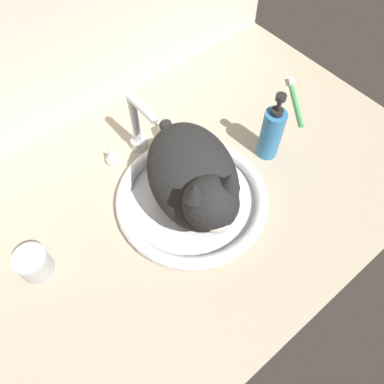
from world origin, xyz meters
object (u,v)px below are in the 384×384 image
Objects in this scene: faucet at (138,129)px; toothbrush at (296,101)px; sink_basin at (192,198)px; cat at (195,180)px; soap_pump_bottle at (271,133)px; metal_jar at (34,263)px.

faucet is 45.41cm from toothbrush.
sink_basin is 1.83× the size of faucet.
cat reaches higher than toothbrush.
toothbrush is at bearing 9.17° from sink_basin.
soap_pump_bottle reaches higher than toothbrush.
metal_jar is (-35.22, 7.36, 1.68)cm from sink_basin.
sink_basin is at bearing -11.80° from metal_jar.
toothbrush is (19.07, 7.55, -6.69)cm from soap_pump_bottle.
metal_jar is (-35.22, -13.06, -4.05)cm from faucet.
soap_pump_bottle is at bearing 2.83° from cat.
cat is (-0.68, -22.25, 4.32)cm from faucet.
metal_jar is at bearing -159.66° from faucet.
faucet is 1.27× the size of toothbrush.
cat is 45.71cm from toothbrush.
cat reaches higher than soap_pump_bottle.
cat is 5.29× the size of metal_jar.
soap_pump_bottle is 21.57cm from toothbrush.
sink_basin is 5.11× the size of metal_jar.
toothbrush is (42.87, 6.92, -0.74)cm from sink_basin.
faucet is (-0.00, 20.42, 5.74)cm from sink_basin.
faucet reaches higher than metal_jar.
toothbrush is at bearing -0.32° from metal_jar.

